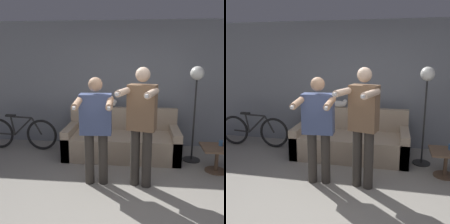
# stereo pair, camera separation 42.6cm
# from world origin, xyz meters

# --- Properties ---
(ground_plane) EXTENTS (16.00, 16.00, 0.00)m
(ground_plane) POSITION_xyz_m (0.00, 0.00, 0.00)
(ground_plane) COLOR gray
(wall_back) EXTENTS (10.00, 0.05, 2.60)m
(wall_back) POSITION_xyz_m (0.00, 2.60, 1.30)
(wall_back) COLOR gray
(wall_back) RESTS_ON ground_plane
(couch) EXTENTS (2.14, 0.92, 0.88)m
(couch) POSITION_xyz_m (-0.18, 1.89, 0.28)
(couch) COLOR tan
(couch) RESTS_ON ground_plane
(person_left) EXTENTS (0.56, 0.70, 1.62)m
(person_left) POSITION_xyz_m (-0.48, 0.71, 0.94)
(person_left) COLOR #38332D
(person_left) RESTS_ON ground_plane
(person_right) EXTENTS (0.58, 0.75, 1.76)m
(person_right) POSITION_xyz_m (0.17, 0.72, 1.01)
(person_right) COLOR #38332D
(person_right) RESTS_ON ground_plane
(cat) EXTENTS (0.47, 0.12, 0.16)m
(cat) POSITION_xyz_m (-0.50, 2.24, 0.95)
(cat) COLOR silver
(cat) RESTS_ON couch
(floor_lamp) EXTENTS (0.31, 0.31, 1.73)m
(floor_lamp) POSITION_xyz_m (1.12, 1.78, 1.36)
(floor_lamp) COLOR black
(floor_lamp) RESTS_ON ground_plane
(side_table) EXTENTS (0.51, 0.51, 0.43)m
(side_table) POSITION_xyz_m (1.44, 1.35, 0.31)
(side_table) COLOR brown
(side_table) RESTS_ON ground_plane
(cup) EXTENTS (0.06, 0.06, 0.10)m
(cup) POSITION_xyz_m (1.51, 1.42, 0.48)
(cup) COLOR #3D6693
(cup) RESTS_ON side_table
(bicycle) EXTENTS (1.56, 0.07, 0.72)m
(bicycle) POSITION_xyz_m (-2.30, 2.02, 0.33)
(bicycle) COLOR black
(bicycle) RESTS_ON ground_plane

